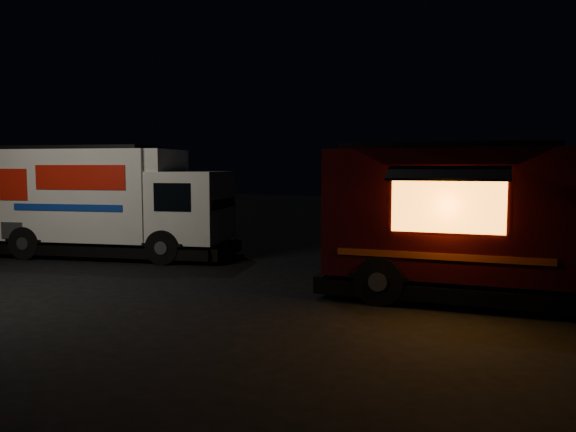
# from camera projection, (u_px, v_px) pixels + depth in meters

# --- Properties ---
(ground) EXTENTS (80.00, 80.00, 0.00)m
(ground) POSITION_uv_depth(u_px,v_px,m) (175.00, 283.00, 13.73)
(ground) COLOR black
(ground) RESTS_ON ground
(white_truck) EXTENTS (8.07, 4.24, 3.48)m
(white_truck) POSITION_uv_depth(u_px,v_px,m) (114.00, 201.00, 17.71)
(white_truck) COLOR white
(white_truck) RESTS_ON ground
(red_truck) EXTENTS (7.31, 3.16, 3.32)m
(red_truck) POSITION_uv_depth(u_px,v_px,m) (493.00, 223.00, 11.73)
(red_truck) COLOR #33090A
(red_truck) RESTS_ON ground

